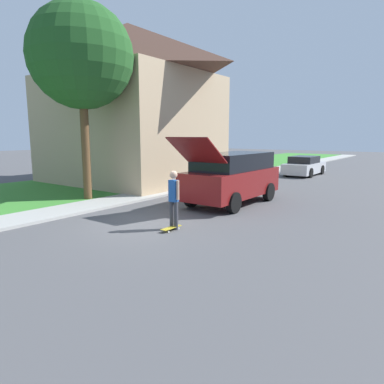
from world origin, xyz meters
name	(u,v)px	position (x,y,z in m)	size (l,w,h in m)	color
ground_plane	(145,222)	(0.00, 0.00, 0.00)	(120.00, 120.00, 0.00)	#49494C
lawn	(120,182)	(-8.00, 6.00, 0.04)	(10.00, 80.00, 0.08)	#387F2D
sidewalk	(176,189)	(-3.60, 6.00, 0.05)	(1.80, 80.00, 0.10)	#9E9E99
house	(130,101)	(-7.90, 6.89, 4.91)	(10.20, 8.50, 9.27)	tan
lawn_tree_near	(81,57)	(-4.83, 1.33, 6.09)	(4.36, 4.36, 8.22)	brown
suv_parked	(232,176)	(0.68, 4.53, 1.16)	(2.19, 5.71, 2.80)	maroon
car_down_street	(304,166)	(-0.43, 16.88, 0.66)	(1.97, 4.41, 1.38)	#B7B7BC
skateboarder	(174,197)	(1.28, -0.06, 1.02)	(0.41, 0.24, 1.81)	#38383D
skateboard	(171,228)	(1.31, -0.23, 0.08)	(0.22, 0.77, 0.10)	#A89323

